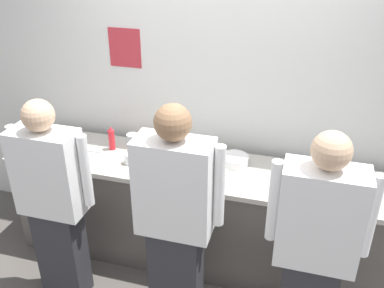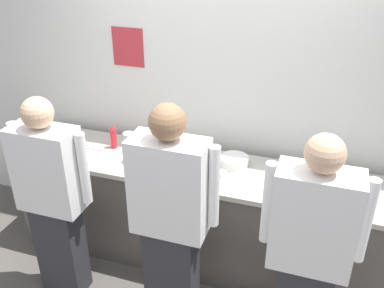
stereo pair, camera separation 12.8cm
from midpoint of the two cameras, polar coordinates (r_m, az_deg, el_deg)
ground_plane at (r=3.71m, az=0.11°, el=-17.99°), size 9.00×9.00×0.00m
wall_back at (r=3.55m, az=4.22°, el=8.42°), size 4.92×0.11×2.97m
prep_counter at (r=3.65m, az=1.84°, el=-9.24°), size 3.14×0.64×0.92m
chef_near_left at (r=3.27m, az=-16.82°, el=-6.79°), size 0.60×0.24×1.64m
chef_center at (r=2.85m, az=-1.58°, el=-9.88°), size 0.63×0.24×1.72m
chef_far_right at (r=2.75m, az=16.46°, el=-13.68°), size 0.61×0.24×1.68m
plate_stack_front at (r=3.42m, az=6.68°, el=-2.25°), size 0.22×0.22×0.07m
mixing_bowl_steel at (r=3.21m, az=14.92°, el=-4.79°), size 0.32×0.32×0.12m
sheet_tray at (r=3.42m, az=0.86°, el=-2.53°), size 0.48×0.37×0.02m
squeeze_bottle_primary at (r=3.67m, az=-9.35°, el=0.91°), size 0.05×0.05×0.21m
squeeze_bottle_secondary at (r=3.53m, az=-6.09°, el=-0.07°), size 0.06×0.06×0.20m
ramekin_red_sauce at (r=3.42m, az=20.94°, el=-4.37°), size 0.08×0.08×0.04m
ramekin_green_sauce at (r=3.78m, az=-16.49°, el=-0.40°), size 0.09×0.09×0.04m
ramekin_orange_sauce at (r=3.28m, az=5.06°, el=-3.91°), size 0.08×0.08×0.04m
ramekin_yellow_sauce at (r=3.22m, az=22.51°, el=-6.74°), size 0.10×0.10×0.04m
deli_cup at (r=3.46m, az=-7.10°, el=-1.76°), size 0.09×0.09×0.09m
chefs_knife at (r=3.75m, az=-12.55°, el=-0.44°), size 0.28×0.03×0.02m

